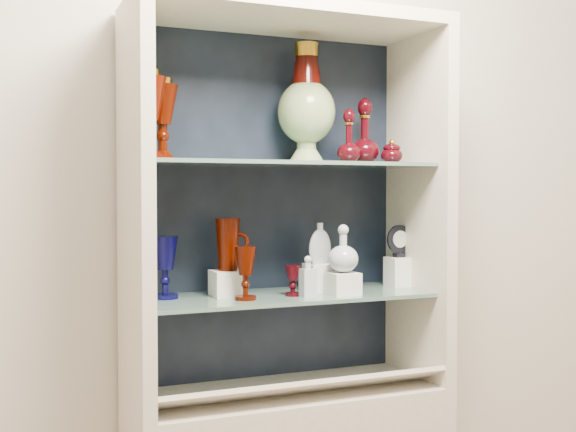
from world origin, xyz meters
name	(u,v)px	position (x,y,z in m)	size (l,w,h in m)	color
wall_back	(263,185)	(0.00, 1.75, 1.40)	(3.50, 0.02, 2.80)	beige
cabinet_back_panel	(267,207)	(0.00, 1.72, 1.32)	(0.98, 0.02, 1.15)	black
cabinet_side_left	(135,210)	(-0.48, 1.53, 1.32)	(0.04, 0.40, 1.15)	beige
cabinet_side_right	(418,207)	(0.48, 1.53, 1.32)	(0.04, 0.40, 1.15)	beige
cabinet_top_cap	(288,18)	(0.00, 1.53, 1.92)	(1.00, 0.40, 0.04)	beige
shelf_lower	(286,296)	(0.00, 1.55, 1.04)	(0.92, 0.34, 0.01)	slate
shelf_upper	(286,164)	(0.00, 1.55, 1.46)	(0.92, 0.34, 0.01)	slate
label_ledge	(302,388)	(0.00, 1.42, 0.78)	(0.92, 0.18, 0.01)	beige
label_card_0	(308,383)	(0.02, 1.42, 0.80)	(0.10, 0.07, 0.00)	white
label_card_1	(398,373)	(0.34, 1.42, 0.80)	(0.10, 0.07, 0.00)	white
label_card_2	(221,392)	(-0.25, 1.42, 0.80)	(0.10, 0.07, 0.00)	white
label_card_3	(219,392)	(-0.26, 1.42, 0.80)	(0.10, 0.07, 0.00)	white
pedestal_lamp_left	(149,115)	(-0.44, 1.51, 1.60)	(0.10, 0.10, 0.26)	#420C00
pedestal_lamp_right	(163,120)	(-0.38, 1.60, 1.59)	(0.10, 0.10, 0.25)	#420C00
enamel_urn	(306,104)	(0.10, 1.61, 1.67)	(0.19, 0.19, 0.39)	#07441E
ruby_decanter_a	(349,133)	(0.23, 1.55, 1.57)	(0.08, 0.08, 0.20)	#380309
ruby_decanter_b	(365,129)	(0.31, 1.60, 1.59)	(0.10, 0.10, 0.24)	#380309
lidded_bowl	(392,152)	(0.38, 1.54, 1.51)	(0.07, 0.07, 0.08)	#380309
cobalt_goblet	(165,267)	(-0.38, 1.60, 1.15)	(0.08, 0.08, 0.19)	#08083A
ruby_goblet_tall	(245,273)	(-0.16, 1.49, 1.13)	(0.07, 0.07, 0.16)	#420C00
ruby_goblet_small	(293,281)	(0.01, 1.50, 1.10)	(0.05, 0.05, 0.10)	#380309
riser_ruby_pitcher	(228,283)	(-0.18, 1.58, 1.09)	(0.10, 0.10, 0.08)	silver
ruby_pitcher	(228,244)	(-0.18, 1.58, 1.21)	(0.12, 0.08, 0.16)	#420C00
clear_square_bottle	(308,276)	(0.04, 1.47, 1.11)	(0.04, 0.04, 0.13)	#A6B7C0
riser_flat_flask	(320,278)	(0.13, 1.57, 1.09)	(0.09, 0.09, 0.09)	silver
flat_flask	(320,243)	(0.13, 1.57, 1.21)	(0.10, 0.04, 0.14)	#A7B1BB
riser_clear_round_decanter	(343,284)	(0.16, 1.47, 1.08)	(0.09, 0.09, 0.07)	silver
clear_round_decanter	(343,250)	(0.16, 1.47, 1.19)	(0.10, 0.10, 0.15)	#A6B7C0
riser_cameo_medallion	(399,272)	(0.44, 1.58, 1.10)	(0.08, 0.08, 0.10)	silver
cameo_medallion	(399,241)	(0.44, 1.58, 1.21)	(0.10, 0.04, 0.12)	black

